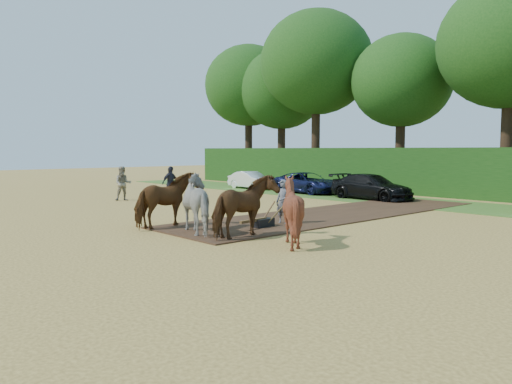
{
  "coord_description": "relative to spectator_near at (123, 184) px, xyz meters",
  "views": [
    {
      "loc": [
        15.5,
        -10.47,
        2.88
      ],
      "look_at": [
        2.63,
        1.15,
        1.4
      ],
      "focal_mm": 35.0,
      "sensor_mm": 36.0,
      "label": 1
    }
  ],
  "objects": [
    {
      "name": "hedgerow",
      "position": [
        10.35,
        15.76,
        0.53
      ],
      "size": [
        46.0,
        1.6,
        3.0
      ],
      "primitive_type": "cube",
      "color": "#14380F",
      "rests_on": "ground"
    },
    {
      "name": "spectator_near",
      "position": [
        0.0,
        0.0,
        0.0
      ],
      "size": [
        1.08,
        1.17,
        1.93
      ],
      "primitive_type": "imported",
      "rotation": [
        0.0,
        0.0,
        1.1
      ],
      "color": "#B8AD90",
      "rests_on": "ground"
    },
    {
      "name": "spectator_far",
      "position": [
        1.64,
        2.08,
        0.0
      ],
      "size": [
        0.62,
        1.19,
        1.94
      ],
      "primitive_type": "imported",
      "rotation": [
        0.0,
        0.0,
        1.71
      ],
      "color": "#23232F",
      "rests_on": "ground"
    },
    {
      "name": "plough_team",
      "position": [
        12.87,
        -2.87,
        0.06
      ],
      "size": [
        6.88,
        5.41,
        2.07
      ],
      "color": "#5E3317",
      "rests_on": "ground"
    },
    {
      "name": "ground",
      "position": [
        10.35,
        -2.74,
        -0.97
      ],
      "size": [
        120.0,
        120.0,
        0.0
      ],
      "primitive_type": "plane",
      "color": "gold",
      "rests_on": "ground"
    },
    {
      "name": "earth_strip",
      "position": [
        11.85,
        4.26,
        -0.94
      ],
      "size": [
        4.5,
        17.0,
        0.05
      ],
      "primitive_type": "cube",
      "color": "#472D1C",
      "rests_on": "ground"
    },
    {
      "name": "parked_cars",
      "position": [
        12.72,
        11.08,
        -0.26
      ],
      "size": [
        31.66,
        2.77,
        1.48
      ],
      "color": "white",
      "rests_on": "ground"
    },
    {
      "name": "treeline",
      "position": [
        8.66,
        18.95,
        8.0
      ],
      "size": [
        48.7,
        10.6,
        14.21
      ],
      "color": "#382616",
      "rests_on": "ground"
    },
    {
      "name": "grass_verge",
      "position": [
        10.35,
        11.26,
        -0.95
      ],
      "size": [
        50.0,
        5.0,
        0.03
      ],
      "primitive_type": "cube",
      "color": "#38601E",
      "rests_on": "ground"
    }
  ]
}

